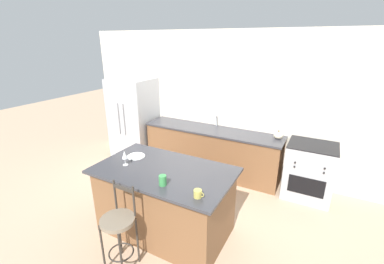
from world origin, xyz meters
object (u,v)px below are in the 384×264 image
Objects in this scene: pumpkin_decoration at (278,135)px; bar_stool_near at (119,227)px; oven_range at (309,171)px; wine_glass at (125,155)px; refrigerator at (134,118)px; dinner_plate at (136,156)px; tumbler_cup at (163,180)px; coffee_mug at (198,194)px.

bar_stool_near is at bearing -113.77° from pumpkin_decoration.
wine_glass reaches higher than oven_range.
bar_stool_near is at bearing -53.48° from refrigerator.
oven_range is 2.82m from dinner_plate.
tumbler_cup is at bearing -43.75° from refrigerator.
dinner_plate is 0.89m from tumbler_cup.
wine_glass is at bearing 165.75° from tumbler_cup.
coffee_mug is 0.75× the size of pumpkin_decoration.
tumbler_cup is at bearing -14.25° from wine_glass.
oven_range is (3.62, 0.06, -0.41)m from refrigerator.
refrigerator reaches higher than pumpkin_decoration.
pumpkin_decoration is (1.18, 2.68, 0.42)m from bar_stool_near.
refrigerator is 2.41m from wine_glass.
tumbler_cup is at bearing -123.80° from oven_range.
wine_glass is at bearing 170.04° from coffee_mug.
coffee_mug is 2.31m from pumpkin_decoration.
refrigerator is at bearing 127.42° from wine_glass.
tumbler_cup is at bearing 54.07° from bar_stool_near.
bar_stool_near is at bearing -152.22° from coffee_mug.
dinner_plate reaches higher than oven_range.
dinner_plate is at bearing -49.14° from refrigerator.
tumbler_cup is 2.41m from pumpkin_decoration.
pumpkin_decoration is (0.41, 2.28, -0.02)m from coffee_mug.
wine_glass is at bearing -137.76° from oven_range.
refrigerator is 14.73× the size of coffee_mug.
tumbler_cup is at bearing -30.53° from dinner_plate.
wine_glass is at bearing -81.16° from dinner_plate.
oven_range is at bearing 0.92° from refrigerator.
refrigerator is 3.05m from pumpkin_decoration.
wine_glass reaches higher than dinner_plate.
dinner_plate is at bearing -132.24° from pumpkin_decoration.
refrigerator is at bearing 136.25° from tumbler_cup.
tumbler_cup is (2.18, -2.09, 0.13)m from refrigerator.
refrigerator is 1.86× the size of oven_range.
oven_range is at bearing 55.84° from bar_stool_near.
bar_stool_near is (-1.75, -2.58, 0.08)m from oven_range.
tumbler_cup reaches higher than bar_stool_near.
refrigerator reaches higher than bar_stool_near.
oven_range is 0.76m from pumpkin_decoration.
pumpkin_decoration is at bearing 3.07° from refrigerator.
refrigerator reaches higher than wine_glass.
pumpkin_decoration is at bearing 68.91° from tumbler_cup.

